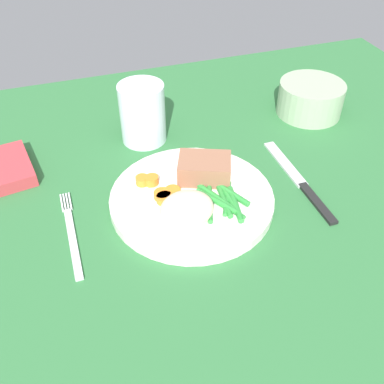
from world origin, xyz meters
The scene contains 10 objects.
dining_table centered at (0.00, 0.00, 1.00)cm, with size 120.00×90.00×2.00cm.
dinner_plate centered at (-0.11, -0.42, 2.80)cm, with size 23.54×23.54×1.60cm, color white.
meat_portion centered at (3.07, 3.29, 5.26)cm, with size 7.65×5.41×3.33cm, color #936047.
mashed_potatoes centered at (-2.22, -4.66, 5.74)cm, with size 7.22×5.89×4.28cm, color beige.
carrot_slices centered at (-4.32, 2.45, 4.14)cm, with size 5.67×6.69×1.29cm.
green_beans centered at (3.83, -2.73, 4.00)cm, with size 6.93×9.62×0.88cm.
fork centered at (-17.32, -0.68, 2.20)cm, with size 1.44×16.60×0.40cm.
knife centered at (17.21, -0.71, 2.20)cm, with size 1.70×20.50×0.64cm.
water_glass centered at (-2.47, 18.49, 6.38)cm, with size 7.63×7.63×10.12cm.
salad_bowl centered at (28.87, 17.21, 5.36)cm, with size 11.89×11.89×5.95cm.
Camera 1 is at (-15.00, -44.94, 45.34)cm, focal length 41.33 mm.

